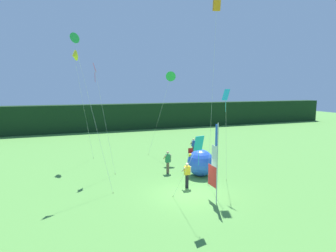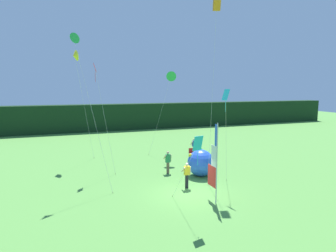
% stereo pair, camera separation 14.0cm
% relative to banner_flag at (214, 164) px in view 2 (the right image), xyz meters
% --- Properties ---
extents(ground_plane, '(120.00, 120.00, 0.00)m').
position_rel_banner_flag_xyz_m(ground_plane, '(-0.81, 1.54, -2.20)').
color(ground_plane, '#518E3D').
extents(distant_treeline, '(80.00, 2.40, 4.02)m').
position_rel_banner_flag_xyz_m(distant_treeline, '(-0.81, 29.84, -0.19)').
color(distant_treeline, black).
rests_on(distant_treeline, ground).
extents(banner_flag, '(0.06, 1.03, 4.59)m').
position_rel_banner_flag_xyz_m(banner_flag, '(0.00, 0.00, 0.00)').
color(banner_flag, '#B7B7BC').
rests_on(banner_flag, ground).
extents(person_near_banner, '(0.55, 0.48, 1.66)m').
position_rel_banner_flag_xyz_m(person_near_banner, '(3.66, 10.51, -1.31)').
color(person_near_banner, '#2D334C').
rests_on(person_near_banner, ground).
extents(person_mid_field, '(0.55, 0.48, 1.71)m').
position_rel_banner_flag_xyz_m(person_mid_field, '(-0.64, 5.96, -1.28)').
color(person_mid_field, brown).
rests_on(person_mid_field, ground).
extents(person_far_left, '(0.55, 0.48, 1.69)m').
position_rel_banner_flag_xyz_m(person_far_left, '(-0.57, 2.53, -1.30)').
color(person_far_left, black).
rests_on(person_far_left, ground).
extents(inflatable_balloon, '(1.98, 1.98, 2.05)m').
position_rel_banner_flag_xyz_m(inflatable_balloon, '(1.42, 4.54, -1.20)').
color(inflatable_balloon, blue).
rests_on(inflatable_balloon, ground).
extents(folding_chair, '(0.51, 0.51, 0.89)m').
position_rel_banner_flag_xyz_m(folding_chair, '(3.08, 9.76, -1.69)').
color(folding_chair, '#BCBCC1').
rests_on(folding_chair, ground).
extents(kite_green_delta_0, '(2.26, 2.68, 9.92)m').
position_rel_banner_flag_xyz_m(kite_green_delta_0, '(-7.09, 5.52, 7.29)').
color(kite_green_delta_0, brown).
rests_on(kite_green_delta_0, ground).
extents(kite_yellow_delta_1, '(1.69, 1.00, 9.69)m').
position_rel_banner_flag_xyz_m(kite_yellow_delta_1, '(-6.88, 12.20, 7.00)').
color(kite_yellow_delta_1, brown).
rests_on(kite_yellow_delta_1, ground).
extents(kite_cyan_diamond_2, '(0.55, 3.53, 4.26)m').
position_rel_banner_flag_xyz_m(kite_cyan_diamond_2, '(-1.97, -1.75, 1.47)').
color(kite_cyan_diamond_2, brown).
rests_on(kite_cyan_diamond_2, ground).
extents(kite_red_diamond_3, '(1.31, 1.32, 8.30)m').
position_rel_banner_flag_xyz_m(kite_red_diamond_3, '(-5.53, 8.01, 5.11)').
color(kite_red_diamond_3, brown).
rests_on(kite_red_diamond_3, ground).
extents(kite_cyan_diamond_4, '(1.23, 1.65, 6.41)m').
position_rel_banner_flag_xyz_m(kite_cyan_diamond_4, '(1.67, 1.68, 3.48)').
color(kite_cyan_diamond_4, brown).
rests_on(kite_cyan_diamond_4, ground).
extents(kite_green_delta_5, '(2.39, 1.65, 8.03)m').
position_rel_banner_flag_xyz_m(kite_green_delta_5, '(1.46, 10.91, 5.34)').
color(kite_green_delta_5, brown).
rests_on(kite_green_delta_5, ground).
extents(kite_orange_box_6, '(1.27, 1.38, 12.32)m').
position_rel_banner_flag_xyz_m(kite_orange_box_6, '(2.03, 3.74, 9.66)').
color(kite_orange_box_6, brown).
rests_on(kite_orange_box_6, ground).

